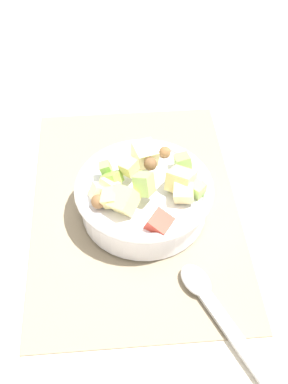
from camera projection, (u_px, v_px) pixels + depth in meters
name	position (u px, v px, depth m)	size (l,w,h in m)	color
ground_plane	(135.00, 207.00, 0.79)	(2.40, 2.40, 0.00)	silver
placemat	(135.00, 206.00, 0.79)	(0.48, 0.33, 0.01)	gray
salad_bowl	(144.00, 195.00, 0.75)	(0.21, 0.21, 0.11)	white
serving_spoon	(212.00, 304.00, 0.66)	(0.20, 0.11, 0.01)	#B7B7BC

